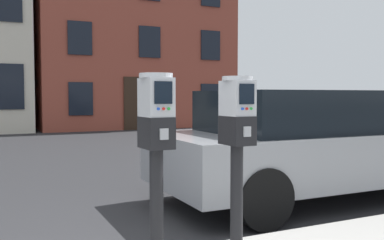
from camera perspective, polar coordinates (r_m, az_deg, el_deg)
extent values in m
cylinder|color=black|center=(2.91, -4.66, -12.35)|extent=(0.09, 0.09, 0.88)
cube|color=black|center=(2.81, -4.71, -1.65)|extent=(0.18, 0.25, 0.20)
cube|color=#A5A8AD|center=(2.70, -3.68, -1.86)|extent=(0.06, 0.01, 0.07)
cube|color=#B7BABF|center=(2.80, -4.73, 2.97)|extent=(0.18, 0.23, 0.25)
cube|color=black|center=(2.69, -3.77, 3.60)|extent=(0.12, 0.01, 0.14)
cylinder|color=blue|center=(2.68, -4.43, 1.47)|extent=(0.02, 0.01, 0.02)
cylinder|color=red|center=(2.69, -3.74, 1.48)|extent=(0.02, 0.01, 0.02)
cylinder|color=green|center=(2.71, -3.06, 1.49)|extent=(0.02, 0.01, 0.02)
cylinder|color=#B7BABF|center=(2.80, -4.75, 5.82)|extent=(0.22, 0.22, 0.03)
cylinder|color=black|center=(3.17, 5.85, -11.10)|extent=(0.09, 0.09, 0.87)
cube|color=black|center=(3.08, 5.91, -1.35)|extent=(0.18, 0.25, 0.20)
cube|color=#A5A8AD|center=(2.97, 7.24, -1.52)|extent=(0.06, 0.01, 0.07)
cube|color=#B7BABF|center=(3.07, 5.93, 2.84)|extent=(0.18, 0.23, 0.25)
cube|color=black|center=(2.97, 7.19, 3.39)|extent=(0.12, 0.01, 0.14)
cylinder|color=blue|center=(2.95, 6.64, 1.48)|extent=(0.02, 0.01, 0.02)
cylinder|color=red|center=(2.97, 7.20, 1.48)|extent=(0.02, 0.01, 0.02)
cylinder|color=green|center=(2.99, 7.75, 1.49)|extent=(0.02, 0.01, 0.02)
cylinder|color=#B7BABF|center=(3.07, 5.95, 5.43)|extent=(0.22, 0.22, 0.03)
cube|color=gray|center=(6.02, 16.52, -4.26)|extent=(4.41, 1.83, 0.62)
cube|color=black|center=(5.83, 15.00, 1.15)|extent=(2.56, 1.66, 0.52)
cylinder|color=black|center=(7.66, 20.72, -4.79)|extent=(0.64, 0.22, 0.64)
cylinder|color=black|center=(5.93, 0.19, -6.88)|extent=(0.64, 0.22, 0.64)
cylinder|color=black|center=(4.53, 9.22, -10.09)|extent=(0.64, 0.22, 0.64)
cube|color=black|center=(16.54, -22.64, 4.06)|extent=(0.87, 0.06, 1.60)
cube|color=brown|center=(21.08, -8.84, 11.78)|extent=(8.25, 6.83, 9.03)
cube|color=black|center=(16.84, -14.36, 2.71)|extent=(0.90, 0.06, 1.24)
cube|color=black|center=(17.58, -5.52, 2.82)|extent=(0.90, 0.06, 1.24)
cube|color=black|center=(18.70, 2.43, 2.85)|extent=(0.90, 0.06, 1.24)
cube|color=black|center=(16.97, -14.46, 10.36)|extent=(0.90, 0.06, 1.24)
cube|color=black|center=(17.71, -5.56, 10.14)|extent=(0.90, 0.06, 1.24)
cube|color=black|center=(18.82, 2.44, 9.74)|extent=(0.90, 0.06, 1.24)
cube|color=black|center=(17.39, -7.33, 2.17)|extent=(1.00, 0.07, 2.10)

